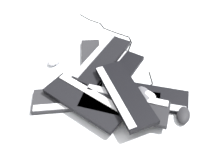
{
  "coord_description": "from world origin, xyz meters",
  "views": [
    {
      "loc": [
        0.79,
        -0.28,
        1.03
      ],
      "look_at": [
        -0.07,
        -0.03,
        0.04
      ],
      "focal_mm": 40.0,
      "sensor_mm": 36.0,
      "label": 1
    }
  ],
  "objects_px": {
    "keyboard_6": "(102,59)",
    "mouse_1": "(183,115)",
    "keyboard_0": "(117,100)",
    "keyboard_1": "(145,96)",
    "keyboard_3": "(95,64)",
    "mouse_3": "(145,95)",
    "mouse_5": "(144,95)",
    "keyboard_5": "(124,105)",
    "keyboard_2": "(115,76)",
    "keyboard_7": "(85,101)",
    "keyboard_4": "(75,99)",
    "mouse_2": "(144,94)",
    "keyboard_8": "(124,93)",
    "mouse_0": "(55,60)",
    "mouse_4": "(114,74)"
  },
  "relations": [
    {
      "from": "mouse_3",
      "to": "mouse_2",
      "type": "bearing_deg",
      "value": -15.07
    },
    {
      "from": "keyboard_5",
      "to": "mouse_4",
      "type": "relative_size",
      "value": 4.12
    },
    {
      "from": "keyboard_4",
      "to": "keyboard_7",
      "type": "xyz_separation_m",
      "value": [
        0.05,
        0.04,
        0.03
      ]
    },
    {
      "from": "mouse_2",
      "to": "keyboard_6",
      "type": "bearing_deg",
      "value": 15.26
    },
    {
      "from": "keyboard_5",
      "to": "keyboard_6",
      "type": "height_order",
      "value": "same"
    },
    {
      "from": "keyboard_3",
      "to": "mouse_5",
      "type": "distance_m",
      "value": 0.38
    },
    {
      "from": "keyboard_8",
      "to": "mouse_5",
      "type": "xyz_separation_m",
      "value": [
        0.02,
        0.1,
        -0.02
      ]
    },
    {
      "from": "keyboard_2",
      "to": "keyboard_4",
      "type": "height_order",
      "value": "same"
    },
    {
      "from": "keyboard_6",
      "to": "mouse_1",
      "type": "bearing_deg",
      "value": 30.89
    },
    {
      "from": "mouse_0",
      "to": "mouse_4",
      "type": "xyz_separation_m",
      "value": [
        0.24,
        0.3,
        0.03
      ]
    },
    {
      "from": "keyboard_4",
      "to": "mouse_4",
      "type": "xyz_separation_m",
      "value": [
        -0.09,
        0.24,
        0.04
      ]
    },
    {
      "from": "keyboard_6",
      "to": "keyboard_5",
      "type": "bearing_deg",
      "value": 3.32
    },
    {
      "from": "keyboard_1",
      "to": "keyboard_6",
      "type": "height_order",
      "value": "keyboard_6"
    },
    {
      "from": "keyboard_3",
      "to": "mouse_3",
      "type": "distance_m",
      "value": 0.39
    },
    {
      "from": "keyboard_4",
      "to": "mouse_0",
      "type": "xyz_separation_m",
      "value": [
        -0.33,
        -0.06,
        0.01
      ]
    },
    {
      "from": "keyboard_1",
      "to": "mouse_5",
      "type": "height_order",
      "value": "mouse_5"
    },
    {
      "from": "keyboard_4",
      "to": "keyboard_7",
      "type": "distance_m",
      "value": 0.07
    },
    {
      "from": "keyboard_3",
      "to": "keyboard_4",
      "type": "bearing_deg",
      "value": -34.0
    },
    {
      "from": "keyboard_6",
      "to": "mouse_5",
      "type": "bearing_deg",
      "value": 22.11
    },
    {
      "from": "keyboard_0",
      "to": "keyboard_2",
      "type": "relative_size",
      "value": 1.1
    },
    {
      "from": "keyboard_1",
      "to": "keyboard_4",
      "type": "distance_m",
      "value": 0.37
    },
    {
      "from": "keyboard_2",
      "to": "mouse_2",
      "type": "relative_size",
      "value": 3.82
    },
    {
      "from": "keyboard_2",
      "to": "mouse_1",
      "type": "relative_size",
      "value": 3.82
    },
    {
      "from": "keyboard_1",
      "to": "keyboard_2",
      "type": "xyz_separation_m",
      "value": [
        -0.19,
        -0.11,
        0.0
      ]
    },
    {
      "from": "mouse_0",
      "to": "keyboard_2",
      "type": "bearing_deg",
      "value": -85.58
    },
    {
      "from": "keyboard_8",
      "to": "mouse_3",
      "type": "relative_size",
      "value": 4.14
    },
    {
      "from": "keyboard_0",
      "to": "keyboard_4",
      "type": "xyz_separation_m",
      "value": [
        -0.06,
        -0.21,
        0.0
      ]
    },
    {
      "from": "mouse_4",
      "to": "mouse_5",
      "type": "bearing_deg",
      "value": -160.18
    },
    {
      "from": "keyboard_7",
      "to": "mouse_0",
      "type": "height_order",
      "value": "keyboard_7"
    },
    {
      "from": "keyboard_3",
      "to": "mouse_2",
      "type": "bearing_deg",
      "value": 29.19
    },
    {
      "from": "keyboard_7",
      "to": "mouse_5",
      "type": "relative_size",
      "value": 3.99
    },
    {
      "from": "keyboard_1",
      "to": "mouse_1",
      "type": "height_order",
      "value": "mouse_1"
    },
    {
      "from": "keyboard_4",
      "to": "keyboard_5",
      "type": "relative_size",
      "value": 1.01
    },
    {
      "from": "mouse_1",
      "to": "mouse_3",
      "type": "distance_m",
      "value": 0.21
    },
    {
      "from": "mouse_2",
      "to": "mouse_4",
      "type": "relative_size",
      "value": 1.0
    },
    {
      "from": "keyboard_5",
      "to": "mouse_1",
      "type": "xyz_separation_m",
      "value": [
        0.12,
        0.27,
        -0.02
      ]
    },
    {
      "from": "keyboard_2",
      "to": "keyboard_7",
      "type": "height_order",
      "value": "keyboard_7"
    },
    {
      "from": "mouse_3",
      "to": "mouse_5",
      "type": "distance_m",
      "value": 0.01
    },
    {
      "from": "keyboard_0",
      "to": "keyboard_1",
      "type": "relative_size",
      "value": 1.01
    },
    {
      "from": "keyboard_3",
      "to": "keyboard_0",
      "type": "bearing_deg",
      "value": 9.4
    },
    {
      "from": "mouse_4",
      "to": "mouse_0",
      "type": "bearing_deg",
      "value": 41.73
    },
    {
      "from": "keyboard_1",
      "to": "keyboard_7",
      "type": "distance_m",
      "value": 0.32
    },
    {
      "from": "keyboard_2",
      "to": "keyboard_3",
      "type": "xyz_separation_m",
      "value": [
        -0.13,
        -0.09,
        0.0
      ]
    },
    {
      "from": "keyboard_0",
      "to": "mouse_1",
      "type": "bearing_deg",
      "value": 56.81
    },
    {
      "from": "keyboard_2",
      "to": "keyboard_3",
      "type": "bearing_deg",
      "value": -145.21
    },
    {
      "from": "keyboard_0",
      "to": "keyboard_1",
      "type": "height_order",
      "value": "same"
    },
    {
      "from": "mouse_1",
      "to": "mouse_4",
      "type": "height_order",
      "value": "mouse_4"
    },
    {
      "from": "mouse_1",
      "to": "mouse_5",
      "type": "height_order",
      "value": "mouse_5"
    },
    {
      "from": "keyboard_6",
      "to": "mouse_5",
      "type": "relative_size",
      "value": 3.81
    },
    {
      "from": "keyboard_3",
      "to": "keyboard_7",
      "type": "distance_m",
      "value": 0.31
    }
  ]
}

